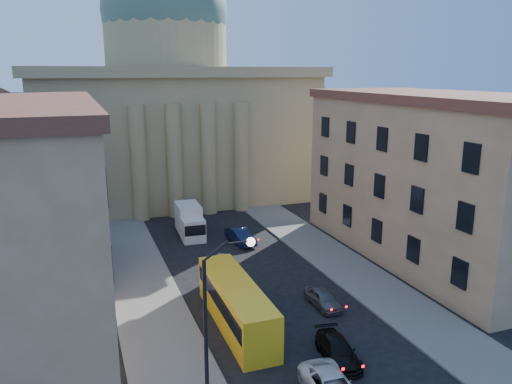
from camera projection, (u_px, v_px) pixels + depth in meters
The scene contains 11 objects.
sidewalk_left at pixel (155, 321), 33.61m from camera, with size 5.00×60.00×0.15m, color #615E59.
sidewalk_right at pixel (372, 285), 39.34m from camera, with size 5.00×60.00×0.15m, color #615E59.
church at pixel (169, 106), 67.86m from camera, with size 68.02×28.76×36.60m.
building_left at pixel (10, 213), 32.67m from camera, with size 11.60×26.60×14.70m.
building_right at pixel (433, 176), 44.12m from camera, with size 11.60×26.60×14.70m.
street_lamp at pixel (216, 312), 23.79m from camera, with size 2.62×0.44×8.83m.
car_right_mid at pixel (338, 350), 29.07m from camera, with size 1.76×4.32×1.25m, color black.
car_right_far at pixel (323, 298), 35.74m from camera, with size 1.48×3.68×1.26m, color #4D4D52.
car_right_distant at pixel (240, 236), 48.98m from camera, with size 1.53×4.39×1.45m, color black.
city_bus at pixel (236, 303), 32.86m from camera, with size 2.62×10.72×3.01m.
box_truck at pixel (190, 222), 51.08m from camera, with size 2.47×5.78×3.13m.
Camera 1 is at (-12.72, -13.08, 16.46)m, focal length 35.00 mm.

